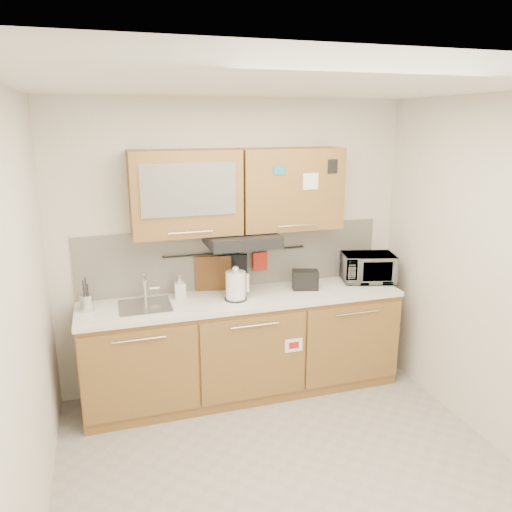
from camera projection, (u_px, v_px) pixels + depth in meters
floor at (291, 475)px, 3.50m from camera, size 3.20×3.20×0.00m
ceiling at (300, 85)px, 2.82m from camera, size 3.20×3.20×0.00m
wall_back at (235, 246)px, 4.54m from camera, size 3.20×0.00×3.20m
wall_left at (20, 332)px, 2.70m from camera, size 0.00×3.00×3.00m
wall_right at (500, 278)px, 3.62m from camera, size 0.00×3.00×3.00m
base_cabinet at (244, 350)px, 4.49m from camera, size 2.80×0.64×0.88m
countertop at (244, 299)px, 4.36m from camera, size 2.82×0.62×0.04m
backsplash at (235, 257)px, 4.56m from camera, size 2.80×0.02×0.56m
upper_cabinets at (239, 191)px, 4.24m from camera, size 1.82×0.37×0.70m
range_hood at (242, 240)px, 4.28m from camera, size 0.60×0.46×0.10m
sink at (145, 306)px, 4.13m from camera, size 0.42×0.40×0.26m
utensil_rail at (236, 252)px, 4.51m from camera, size 1.30×0.02×0.02m
utensil_crock at (87, 302)px, 4.02m from camera, size 0.14×0.14×0.28m
kettle at (236, 286)px, 4.26m from camera, size 0.22×0.20×0.30m
toaster at (305, 280)px, 4.54m from camera, size 0.26×0.20×0.17m
microwave at (368, 268)px, 4.75m from camera, size 0.55×0.43×0.27m
soap_bottle at (180, 287)px, 4.30m from camera, size 0.10×0.10×0.21m
cutting_board at (213, 278)px, 4.49m from camera, size 0.32×0.09×0.40m
oven_mitt at (225, 266)px, 4.49m from camera, size 0.12×0.05×0.20m
dark_pouch at (239, 267)px, 4.54m from camera, size 0.16×0.08×0.25m
pot_holder at (260, 261)px, 4.58m from camera, size 0.14×0.02×0.17m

